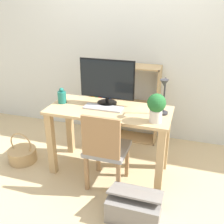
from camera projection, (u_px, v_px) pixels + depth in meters
ground_plane at (109, 169)px, 2.94m from camera, size 10.00×10.00×0.00m
wall_back at (133, 39)px, 3.27m from camera, size 8.00×0.05×2.60m
desk at (109, 123)px, 2.71m from camera, size 1.25×0.55×0.74m
monitor at (107, 81)px, 2.69m from camera, size 0.58×0.21×0.47m
keyboard at (103, 108)px, 2.66m from camera, size 0.40×0.14×0.02m
vase at (62, 96)px, 2.78m from camera, size 0.09×0.09×0.17m
desk_lamp at (164, 94)px, 2.40m from camera, size 0.10×0.19×0.37m
potted_plant at (156, 106)px, 2.32m from camera, size 0.17×0.17×0.27m
chair at (105, 148)px, 2.51m from camera, size 0.40×0.40×0.83m
bookshelf at (112, 105)px, 3.52m from camera, size 0.89×0.28×1.01m
basket at (22, 154)px, 3.07m from camera, size 0.32×0.32×0.37m
storage_box at (134, 206)px, 2.27m from camera, size 0.46×0.35×0.28m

